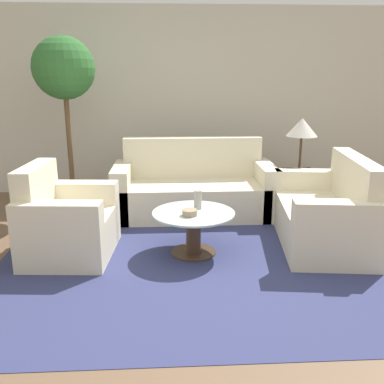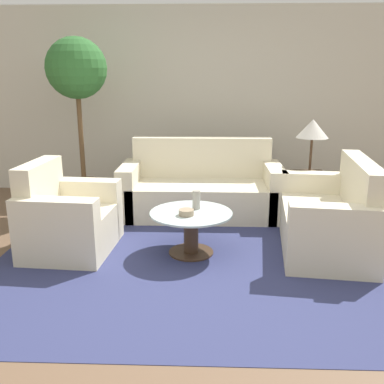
% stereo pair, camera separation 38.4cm
% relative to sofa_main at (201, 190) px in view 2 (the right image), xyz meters
% --- Properties ---
extents(ground_plane, '(14.00, 14.00, 0.00)m').
position_rel_sofa_main_xyz_m(ground_plane, '(-0.07, -1.87, -0.29)').
color(ground_plane, brown).
extents(wall_back, '(10.00, 0.06, 2.60)m').
position_rel_sofa_main_xyz_m(wall_back, '(-0.07, 1.14, 1.01)').
color(wall_back, beige).
rests_on(wall_back, ground_plane).
extents(rug, '(3.63, 3.34, 0.01)m').
position_rel_sofa_main_xyz_m(rug, '(-0.08, -1.26, -0.29)').
color(rug, navy).
rests_on(rug, ground_plane).
extents(sofa_main, '(1.94, 0.84, 0.92)m').
position_rel_sofa_main_xyz_m(sofa_main, '(0.00, 0.00, 0.00)').
color(sofa_main, beige).
rests_on(sofa_main, ground_plane).
extents(armchair, '(0.84, 0.97, 0.88)m').
position_rel_sofa_main_xyz_m(armchair, '(-1.31, -1.21, 0.00)').
color(armchair, beige).
rests_on(armchair, ground_plane).
extents(loveseat, '(0.96, 1.52, 0.90)m').
position_rel_sofa_main_xyz_m(loveseat, '(1.31, -1.07, 0.00)').
color(loveseat, beige).
rests_on(loveseat, ground_plane).
extents(coffee_table, '(0.79, 0.79, 0.42)m').
position_rel_sofa_main_xyz_m(coffee_table, '(-0.08, -1.26, -0.02)').
color(coffee_table, '#422D1E').
rests_on(coffee_table, ground_plane).
extents(side_table, '(0.39, 0.39, 0.53)m').
position_rel_sofa_main_xyz_m(side_table, '(1.30, -0.03, -0.03)').
color(side_table, '#422D1E').
rests_on(side_table, ground_plane).
extents(table_lamp, '(0.38, 0.38, 0.64)m').
position_rel_sofa_main_xyz_m(table_lamp, '(1.30, -0.03, 0.76)').
color(table_lamp, '#422D1E').
rests_on(table_lamp, side_table).
extents(potted_plant, '(0.74, 0.74, 2.12)m').
position_rel_sofa_main_xyz_m(potted_plant, '(-1.53, 0.21, 1.24)').
color(potted_plant, brown).
rests_on(potted_plant, ground_plane).
extents(vase, '(0.08, 0.08, 0.18)m').
position_rel_sofa_main_xyz_m(vase, '(-0.03, -1.15, 0.22)').
color(vase, '#9E998E').
rests_on(vase, coffee_table).
extents(bowl, '(0.14, 0.14, 0.06)m').
position_rel_sofa_main_xyz_m(bowl, '(-0.12, -1.35, 0.16)').
color(bowl, gray).
rests_on(bowl, coffee_table).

